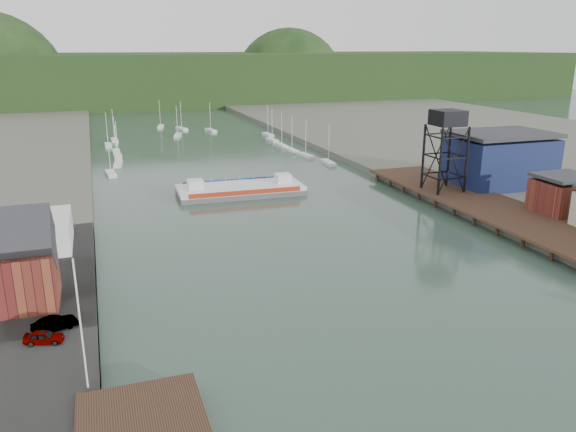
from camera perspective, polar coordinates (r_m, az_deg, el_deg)
ground at (r=55.70m, az=18.62°, el=-16.76°), size 600.00×600.00×0.00m
east_land at (r=171.08m, az=27.17°, el=4.92°), size 120.00×400.00×3.20m
west_quay at (r=63.68m, az=-26.04°, el=-12.33°), size 16.00×80.00×1.60m
east_pier at (r=108.85m, az=20.04°, el=0.86°), size 14.00×70.00×2.45m
white_shed at (r=90.68m, az=-26.82°, el=-1.78°), size 18.00×12.00×4.50m
flagpole at (r=51.02m, az=-20.32°, el=-10.37°), size 0.16×0.16×12.00m
lift_tower at (r=115.17m, az=15.90°, el=9.08°), size 6.50×6.50×16.00m
blue_shed at (r=127.09m, az=20.68°, el=5.39°), size 20.50×14.50×11.30m
marina_sailboats at (r=179.31m, az=-9.10°, el=7.16°), size 57.71×92.65×0.90m
distant_hills at (r=338.68m, az=-14.96°, el=13.03°), size 500.00×120.00×80.00m
chain_ferry at (r=118.82m, az=-4.86°, el=2.73°), size 26.47×11.43×3.77m
car_west_a at (r=62.18m, az=-23.56°, el=-11.19°), size 4.13×2.45×1.32m
car_west_b at (r=64.25m, az=-22.60°, el=-10.06°), size 4.80×2.98×1.49m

